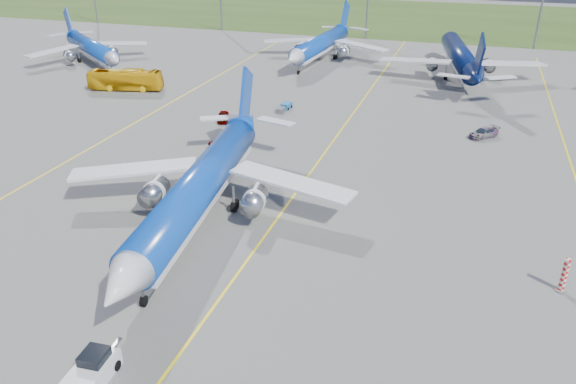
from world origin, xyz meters
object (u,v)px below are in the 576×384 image
(bg_jet_nw, at_px, (94,63))
(bg_jet_n, at_px, (457,76))
(warning_post, at_px, (564,275))
(pushback_tug, at_px, (92,371))
(apron_bus, at_px, (125,80))
(service_car_a, at_px, (223,117))
(bg_jet_nnw, at_px, (321,61))
(service_car_c, at_px, (484,133))
(service_car_b, at_px, (224,147))
(baggage_tug_c, at_px, (284,107))
(main_airliner, at_px, (202,221))

(bg_jet_nw, bearing_deg, bg_jet_n, -42.76)
(warning_post, height_order, pushback_tug, warning_post)
(bg_jet_n, height_order, apron_bus, bg_jet_n)
(service_car_a, bearing_deg, apron_bus, 135.47)
(bg_jet_nnw, height_order, pushback_tug, bg_jet_nnw)
(apron_bus, bearing_deg, pushback_tug, -162.08)
(service_car_a, bearing_deg, bg_jet_nw, 127.28)
(service_car_c, bearing_deg, service_car_b, -111.65)
(pushback_tug, relative_size, baggage_tug_c, 1.35)
(apron_bus, bearing_deg, service_car_b, -140.42)
(service_car_c, bearing_deg, apron_bus, -143.89)
(service_car_c, bearing_deg, main_airliner, -86.41)
(main_airliner, distance_m, baggage_tug_c, 37.56)
(bg_jet_nw, xyz_separation_m, service_car_a, (41.73, -26.30, 0.69))
(bg_jet_nw, bearing_deg, baggage_tug_c, -73.16)
(pushback_tug, bearing_deg, bg_jet_n, 74.58)
(baggage_tug_c, bearing_deg, service_car_b, -90.20)
(pushback_tug, height_order, service_car_c, pushback_tug)
(bg_jet_n, xyz_separation_m, main_airliner, (-21.33, -68.45, 0.00))
(bg_jet_nnw, height_order, main_airliner, main_airliner)
(main_airliner, distance_m, service_car_c, 43.18)
(warning_post, xyz_separation_m, service_car_a, (-43.78, 30.90, -0.81))
(main_airliner, bearing_deg, bg_jet_nnw, 88.52)
(bg_jet_nw, xyz_separation_m, service_car_c, (79.00, -21.53, 0.68))
(main_airliner, relative_size, baggage_tug_c, 9.88)
(warning_post, relative_size, baggage_tug_c, 0.70)
(bg_jet_nw, distance_m, bg_jet_n, 74.92)
(bg_jet_nnw, xyz_separation_m, baggage_tug_c, (3.66, -35.60, 0.44))
(bg_jet_nnw, height_order, service_car_b, bg_jet_nnw)
(pushback_tug, distance_m, service_car_a, 52.98)
(service_car_a, height_order, service_car_c, service_car_a)
(main_airliner, relative_size, apron_bus, 3.22)
(warning_post, relative_size, service_car_c, 0.64)
(main_airliner, bearing_deg, warning_post, -10.07)
(main_airliner, bearing_deg, bg_jet_nw, 126.04)
(bg_jet_n, bearing_deg, service_car_c, 88.21)
(bg_jet_nnw, bearing_deg, main_airliner, -79.96)
(pushback_tug, bearing_deg, baggage_tug_c, 92.50)
(warning_post, distance_m, apron_bus, 79.02)
(apron_bus, height_order, service_car_c, apron_bus)
(pushback_tug, xyz_separation_m, baggage_tug_c, (-6.59, 59.28, -0.34))
(bg_jet_nw, distance_m, service_car_b, 60.26)
(bg_jet_nw, bearing_deg, service_car_c, -67.88)
(bg_jet_n, xyz_separation_m, pushback_tug, (-18.51, -90.36, 0.78))
(bg_jet_n, relative_size, service_car_b, 8.69)
(service_car_b, relative_size, baggage_tug_c, 1.15)
(service_car_a, xyz_separation_m, service_car_b, (5.24, -11.45, -0.01))
(main_airliner, bearing_deg, apron_bus, 123.44)
(bg_jet_nnw, distance_m, pushback_tug, 95.44)
(bg_jet_n, height_order, baggage_tug_c, bg_jet_n)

